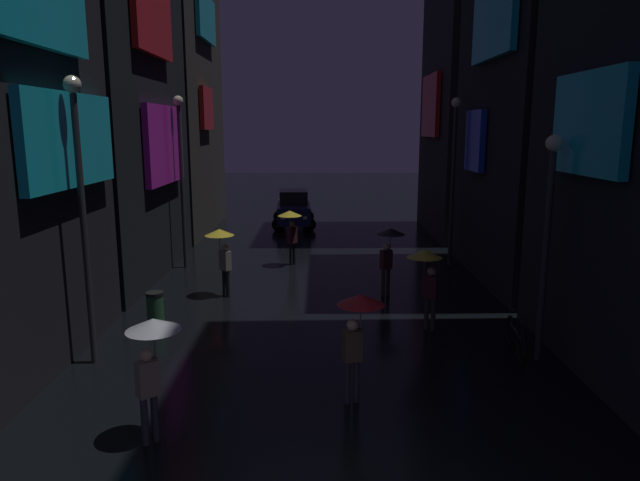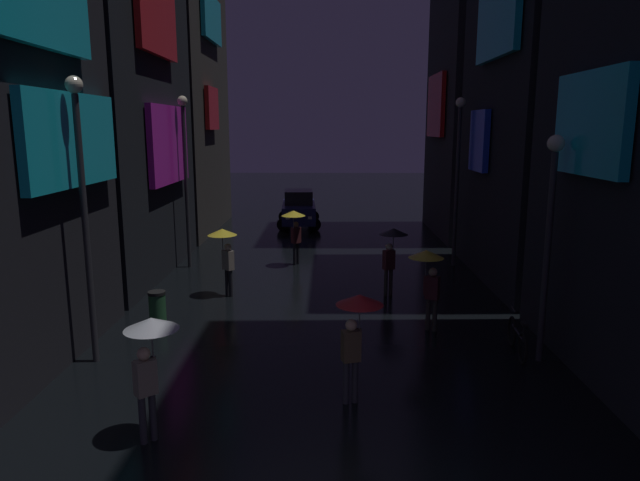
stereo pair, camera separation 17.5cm
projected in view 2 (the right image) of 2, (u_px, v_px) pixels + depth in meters
building_left_far at (170, 27)px, 27.53m from camera, size 4.25×8.68×19.91m
building_right_mid at (556, 12)px, 18.22m from camera, size 4.25×7.68×17.59m
pedestrian_midstreet_centre_clear at (149, 345)px, 9.33m from camera, size 0.90×0.90×2.12m
pedestrian_midstreet_left_yellow at (224, 243)px, 17.54m from camera, size 0.90×0.90×2.12m
pedestrian_far_right_yellow at (428, 268)px, 14.50m from camera, size 0.90×0.90×2.12m
pedestrian_foreground_right_red at (357, 318)px, 10.65m from camera, size 0.90×0.90×2.12m
pedestrian_near_crossing_black at (392, 243)px, 17.61m from camera, size 0.90×0.90×2.12m
pedestrian_foreground_left_yellow at (294, 222)px, 21.46m from camera, size 0.90×0.90×2.12m
bicycle_parked_at_storefront at (517, 338)px, 13.15m from camera, size 0.25×1.82×0.96m
car_distant at (299, 209)px, 30.25m from camera, size 2.40×4.22×1.92m
streetlamp_right_near at (550, 222)px, 12.27m from camera, size 0.36×0.36×5.02m
streetlamp_left_far at (185, 164)px, 20.75m from camera, size 0.36×0.36×6.29m
streetlamp_left_near at (83, 192)px, 12.10m from camera, size 0.36×0.36×6.21m
streetlamp_right_far at (458, 164)px, 21.01m from camera, size 0.36×0.36×6.24m
trash_bin at (157, 308)px, 15.09m from camera, size 0.46×0.46×0.93m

